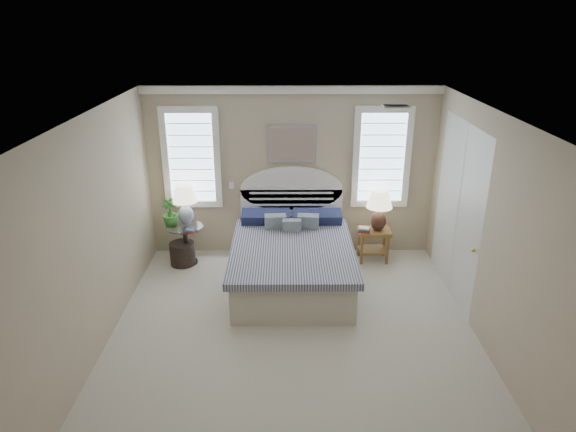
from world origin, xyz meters
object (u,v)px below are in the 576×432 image
(nightstand_right, at_px, (374,238))
(floor_pot, at_px, (183,254))
(lamp_left, at_px, (185,200))
(lamp_right, at_px, (379,206))
(side_table_left, at_px, (186,241))
(bed, at_px, (292,257))

(nightstand_right, xyz_separation_m, floor_pot, (-3.01, -0.13, -0.21))
(lamp_left, bearing_deg, floor_pot, -115.87)
(floor_pot, bearing_deg, nightstand_right, 2.51)
(lamp_left, distance_m, lamp_right, 2.99)
(lamp_right, bearing_deg, lamp_left, 179.25)
(side_table_left, height_order, lamp_right, lamp_right)
(nightstand_right, distance_m, lamp_right, 0.55)
(side_table_left, distance_m, nightstand_right, 2.95)
(side_table_left, relative_size, floor_pot, 1.61)
(side_table_left, relative_size, lamp_left, 0.99)
(lamp_right, bearing_deg, side_table_left, -178.56)
(bed, bearing_deg, lamp_left, 156.70)
(floor_pot, height_order, lamp_left, lamp_left)
(lamp_right, bearing_deg, nightstand_right, 152.58)
(bed, distance_m, floor_pot, 1.81)
(nightstand_right, bearing_deg, side_table_left, -178.06)
(floor_pot, relative_size, lamp_left, 0.62)
(nightstand_right, xyz_separation_m, lamp_right, (0.05, -0.02, 0.54))
(bed, height_order, floor_pot, bed)
(side_table_left, bearing_deg, nightstand_right, 1.94)
(lamp_right, bearing_deg, bed, -153.66)
(side_table_left, xyz_separation_m, lamp_left, (0.01, 0.11, 0.63))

